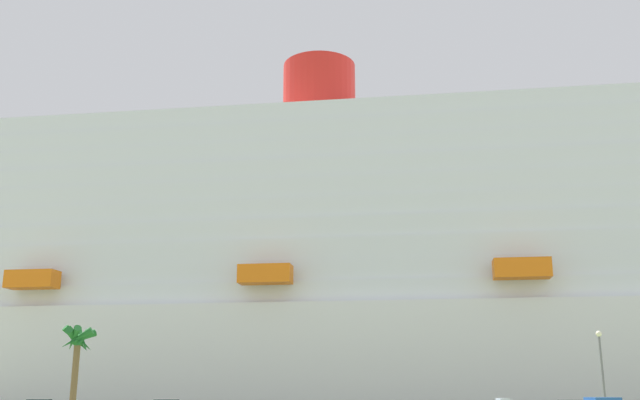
{
  "coord_description": "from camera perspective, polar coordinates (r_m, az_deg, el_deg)",
  "views": [
    {
      "loc": [
        0.05,
        -68.03,
        2.75
      ],
      "look_at": [
        -7.58,
        30.54,
        28.88
      ],
      "focal_mm": 40.33,
      "sensor_mm": 36.0,
      "label": 1
    }
  ],
  "objects": [
    {
      "name": "cruise_ship",
      "position": [
        126.27,
        13.29,
        -6.86
      ],
      "size": [
        258.77,
        53.43,
        70.93
      ],
      "color": "white",
      "rests_on": "ground_plane"
    },
    {
      "name": "palm_tree",
      "position": [
        70.65,
        -18.7,
        -10.88
      ],
      "size": [
        3.12,
        3.17,
        8.51
      ],
      "color": "brown",
      "rests_on": "ground_plane"
    },
    {
      "name": "street_lamp",
      "position": [
        73.45,
        21.43,
        -11.85
      ],
      "size": [
        0.56,
        0.56,
        8.1
      ],
      "color": "slate",
      "rests_on": "ground_plane"
    }
  ]
}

